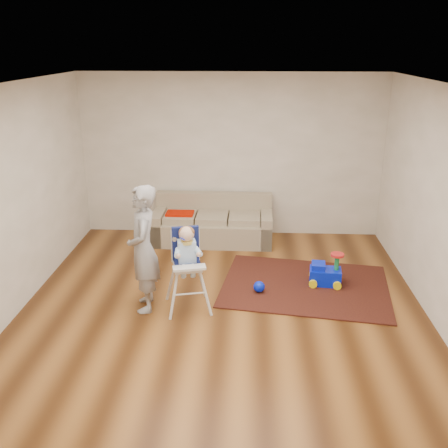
{
  "coord_description": "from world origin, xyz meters",
  "views": [
    {
      "loc": [
        0.3,
        -5.42,
        3.12
      ],
      "look_at": [
        0.0,
        0.4,
        1.0
      ],
      "focal_mm": 40.0,
      "sensor_mm": 36.0,
      "label": 1
    }
  ],
  "objects_px": {
    "sofa": "(212,220)",
    "toy_ball": "(259,287)",
    "high_chair": "(188,269)",
    "side_table": "(173,225)",
    "ride_on_toy": "(326,268)",
    "adult": "(143,249)"
  },
  "relations": [
    {
      "from": "high_chair",
      "to": "adult",
      "type": "xyz_separation_m",
      "value": [
        -0.52,
        -0.02,
        0.27
      ]
    },
    {
      "from": "sofa",
      "to": "side_table",
      "type": "distance_m",
      "value": 0.7
    },
    {
      "from": "sofa",
      "to": "adult",
      "type": "relative_size",
      "value": 1.24
    },
    {
      "from": "high_chair",
      "to": "ride_on_toy",
      "type": "bearing_deg",
      "value": 8.3
    },
    {
      "from": "toy_ball",
      "to": "sofa",
      "type": "bearing_deg",
      "value": 112.53
    },
    {
      "from": "adult",
      "to": "ride_on_toy",
      "type": "bearing_deg",
      "value": 96.75
    },
    {
      "from": "sofa",
      "to": "toy_ball",
      "type": "distance_m",
      "value": 1.98
    },
    {
      "from": "toy_ball",
      "to": "adult",
      "type": "distance_m",
      "value": 1.64
    },
    {
      "from": "toy_ball",
      "to": "high_chair",
      "type": "height_order",
      "value": "high_chair"
    },
    {
      "from": "ride_on_toy",
      "to": "adult",
      "type": "relative_size",
      "value": 0.29
    },
    {
      "from": "sofa",
      "to": "ride_on_toy",
      "type": "relative_size",
      "value": 4.27
    },
    {
      "from": "sofa",
      "to": "ride_on_toy",
      "type": "height_order",
      "value": "sofa"
    },
    {
      "from": "side_table",
      "to": "adult",
      "type": "height_order",
      "value": "adult"
    },
    {
      "from": "side_table",
      "to": "toy_ball",
      "type": "relative_size",
      "value": 3.08
    },
    {
      "from": "toy_ball",
      "to": "high_chair",
      "type": "relative_size",
      "value": 0.14
    },
    {
      "from": "ride_on_toy",
      "to": "toy_ball",
      "type": "relative_size",
      "value": 3.04
    },
    {
      "from": "ride_on_toy",
      "to": "toy_ball",
      "type": "height_order",
      "value": "ride_on_toy"
    },
    {
      "from": "side_table",
      "to": "adult",
      "type": "xyz_separation_m",
      "value": [
        0.02,
        -2.36,
        0.56
      ]
    },
    {
      "from": "toy_ball",
      "to": "adult",
      "type": "bearing_deg",
      "value": -162.55
    },
    {
      "from": "high_chair",
      "to": "toy_ball",
      "type": "bearing_deg",
      "value": 12.03
    },
    {
      "from": "sofa",
      "to": "toy_ball",
      "type": "height_order",
      "value": "sofa"
    },
    {
      "from": "side_table",
      "to": "ride_on_toy",
      "type": "relative_size",
      "value": 1.01
    }
  ]
}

